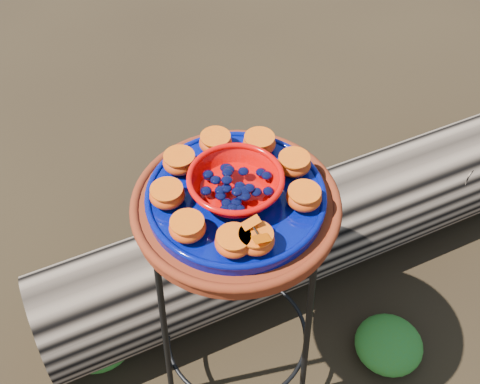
{
  "coord_description": "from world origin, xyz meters",
  "views": [
    {
      "loc": [
        0.02,
        -0.85,
        1.72
      ],
      "look_at": [
        0.01,
        0.0,
        0.77
      ],
      "focal_mm": 45.0,
      "sensor_mm": 36.0,
      "label": 1
    }
  ],
  "objects_px": {
    "cobalt_plate": "(236,198)",
    "driftwood_log": "(310,227)",
    "terracotta_saucer": "(236,207)",
    "red_bowl": "(236,185)",
    "plant_stand": "(237,298)"
  },
  "relations": [
    {
      "from": "terracotta_saucer",
      "to": "driftwood_log",
      "type": "distance_m",
      "value": 0.71
    },
    {
      "from": "red_bowl",
      "to": "terracotta_saucer",
      "type": "bearing_deg",
      "value": 0.0
    },
    {
      "from": "terracotta_saucer",
      "to": "cobalt_plate",
      "type": "relative_size",
      "value": 1.17
    },
    {
      "from": "plant_stand",
      "to": "red_bowl",
      "type": "distance_m",
      "value": 0.44
    },
    {
      "from": "red_bowl",
      "to": "plant_stand",
      "type": "bearing_deg",
      "value": 0.0
    },
    {
      "from": "cobalt_plate",
      "to": "driftwood_log",
      "type": "height_order",
      "value": "cobalt_plate"
    },
    {
      "from": "plant_stand",
      "to": "cobalt_plate",
      "type": "distance_m",
      "value": 0.4
    },
    {
      "from": "terracotta_saucer",
      "to": "cobalt_plate",
      "type": "bearing_deg",
      "value": 0.0
    },
    {
      "from": "cobalt_plate",
      "to": "driftwood_log",
      "type": "bearing_deg",
      "value": 58.38
    },
    {
      "from": "terracotta_saucer",
      "to": "driftwood_log",
      "type": "xyz_separation_m",
      "value": [
        0.24,
        0.38,
        -0.55
      ]
    },
    {
      "from": "plant_stand",
      "to": "cobalt_plate",
      "type": "bearing_deg",
      "value": 0.0
    },
    {
      "from": "plant_stand",
      "to": "driftwood_log",
      "type": "relative_size",
      "value": 0.39
    },
    {
      "from": "plant_stand",
      "to": "red_bowl",
      "type": "xyz_separation_m",
      "value": [
        0.0,
        0.0,
        0.44
      ]
    },
    {
      "from": "terracotta_saucer",
      "to": "driftwood_log",
      "type": "bearing_deg",
      "value": 58.38
    },
    {
      "from": "cobalt_plate",
      "to": "plant_stand",
      "type": "bearing_deg",
      "value": 0.0
    }
  ]
}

